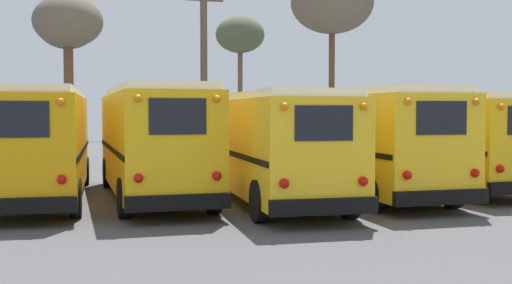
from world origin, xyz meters
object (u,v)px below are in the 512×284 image
school_bus_1 (152,139)px  bare_tree_0 (240,36)px  bare_tree_2 (68,25)px  school_bus_2 (267,142)px  bare_tree_1 (332,4)px  school_bus_4 (430,137)px  school_bus_3 (355,138)px  school_bus_0 (40,140)px  bare_tree_3 (67,31)px  utility_pole (204,70)px

school_bus_1 → bare_tree_0: 20.75m
school_bus_1 → bare_tree_2: bare_tree_2 is taller
school_bus_2 → bare_tree_0: size_ratio=1.23×
bare_tree_1 → school_bus_4: bearing=-94.5°
school_bus_2 → bare_tree_1: size_ratio=1.07×
school_bus_2 → bare_tree_1: bearing=59.1°
bare_tree_2 → bare_tree_1: bearing=-1.6°
school_bus_1 → school_bus_2: bearing=-20.9°
school_bus_1 → bare_tree_0: (7.71, 18.50, 5.35)m
school_bus_2 → bare_tree_0: 20.95m
school_bus_3 → school_bus_0: bearing=172.8°
school_bus_1 → bare_tree_3: (-2.35, 16.40, 5.08)m
bare_tree_3 → school_bus_3: bearing=-62.6°
bare_tree_2 → utility_pole: bearing=-15.9°
school_bus_1 → school_bus_4: bearing=2.0°
school_bus_4 → bare_tree_2: size_ratio=1.25×
bare_tree_0 → bare_tree_3: (-10.06, -2.10, -0.28)m
school_bus_0 → utility_pole: size_ratio=1.16×
school_bus_0 → bare_tree_2: (0.88, 10.43, 4.76)m
bare_tree_2 → school_bus_1: bearing=-78.3°
school_bus_3 → bare_tree_2: size_ratio=1.31×
school_bus_3 → school_bus_4: school_bus_3 is taller
school_bus_0 → school_bus_2: (6.39, -1.99, -0.05)m
school_bus_1 → school_bus_3: size_ratio=0.91×
bare_tree_0 → bare_tree_1: bare_tree_1 is taller
bare_tree_0 → bare_tree_1: bearing=-70.5°
school_bus_1 → bare_tree_2: 12.37m
school_bus_0 → bare_tree_0: bearing=58.4°
utility_pole → bare_tree_3: utility_pole is taller
school_bus_2 → school_bus_3: school_bus_3 is taller
school_bus_2 → bare_tree_3: (-5.54, 17.62, 5.17)m
school_bus_3 → school_bus_4: (3.20, 0.78, -0.05)m
school_bus_1 → school_bus_3: (6.39, -0.44, -0.03)m
school_bus_4 → utility_pole: 11.32m
utility_pole → bare_tree_2: size_ratio=1.11×
bare_tree_0 → bare_tree_1: (2.71, -7.67, 0.87)m
school_bus_3 → bare_tree_3: 19.65m
school_bus_0 → bare_tree_1: bearing=36.5°
school_bus_0 → bare_tree_1: size_ratio=1.05×
school_bus_2 → bare_tree_2: 14.41m
school_bus_1 → school_bus_3: bearing=-3.9°
bare_tree_1 → bare_tree_3: (-12.77, 5.57, -1.15)m
school_bus_2 → school_bus_3: size_ratio=0.99×
utility_pole → school_bus_2: bearing=-92.0°
school_bus_0 → bare_tree_0: size_ratio=1.21×
school_bus_2 → school_bus_4: size_ratio=1.04×
school_bus_2 → school_bus_4: school_bus_4 is taller
utility_pole → bare_tree_1: size_ratio=0.91×
school_bus_3 → utility_pole: (-2.81, 9.96, 2.72)m
utility_pole → school_bus_3: bearing=-74.2°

